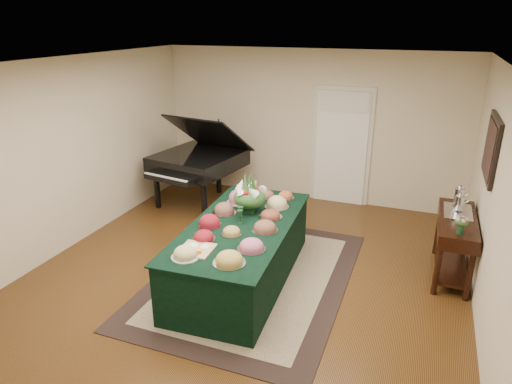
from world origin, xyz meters
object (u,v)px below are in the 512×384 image
at_px(buffet_table, 241,252).
at_px(mahogany_sideboard, 456,231).
at_px(grand_piano, 198,160).
at_px(floral_centerpiece, 250,194).

xyz_separation_m(buffet_table, mahogany_sideboard, (2.52, 1.08, 0.24)).
xyz_separation_m(buffet_table, grand_piano, (-1.72, 2.14, 0.42)).
relative_size(floral_centerpiece, mahogany_sideboard, 0.33).
bearing_deg(grand_piano, buffet_table, -51.25).
bearing_deg(floral_centerpiece, buffet_table, -83.62).
bearing_deg(floral_centerpiece, mahogany_sideboard, 14.81).
height_order(grand_piano, mahogany_sideboard, grand_piano).
distance_m(buffet_table, grand_piano, 2.78).
height_order(buffet_table, floral_centerpiece, floral_centerpiece).
height_order(floral_centerpiece, grand_piano, grand_piano).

